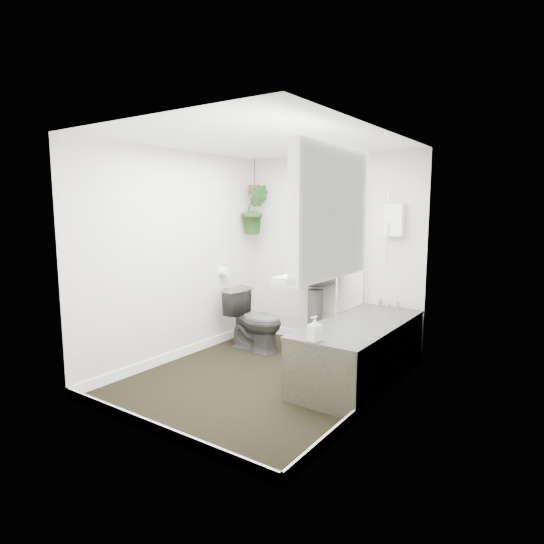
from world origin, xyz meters
The scene contains 22 objects.
floor centered at (0.00, 0.00, -0.01)m, with size 2.30×2.80×0.02m, color black.
ceiling centered at (0.00, 0.00, 2.31)m, with size 2.30×2.80×0.02m, color white.
wall_back centered at (0.00, 1.41, 1.15)m, with size 2.30×0.02×2.30m, color silver.
wall_front centered at (0.00, -1.41, 1.15)m, with size 2.30×0.02×2.30m, color silver.
wall_left centered at (-1.16, 0.00, 1.15)m, with size 0.02×2.80×2.30m, color silver.
wall_right centered at (1.16, 0.00, 1.15)m, with size 0.02×2.80×2.30m, color silver.
skirting centered at (0.00, 0.00, 0.05)m, with size 2.30×2.80×0.10m, color white.
bathtub centered at (0.80, 0.50, 0.29)m, with size 0.72×1.72×0.58m, color #363632, non-canonical shape.
bath_screen centered at (0.47, 0.99, 1.28)m, with size 0.04×0.72×1.40m, color silver, non-canonical shape.
shower_box centered at (0.80, 1.34, 1.55)m, with size 0.20×0.10×0.35m, color white.
oval_mirror centered at (-0.10, 1.37, 1.50)m, with size 0.46×0.03×0.62m, color #B7AFA6.
wall_sconce centered at (-0.50, 1.36, 1.40)m, with size 0.04×0.04×0.22m, color black.
toilet_roll_holder centered at (-1.10, 0.70, 0.90)m, with size 0.11×0.11×0.11m, color white.
window_recess centered at (1.09, -0.70, 1.65)m, with size 0.08×1.00×0.90m, color white.
window_sill centered at (1.02, -0.70, 1.23)m, with size 0.18×1.00×0.04m, color white.
window_blinds centered at (1.04, -0.70, 1.65)m, with size 0.01×0.86×0.76m, color white.
toilet centered at (-0.62, 0.69, 0.36)m, with size 0.40×0.71×0.72m, color #363632.
pedestal_sink centered at (-0.10, 1.21, 0.50)m, with size 0.58×0.50×1.00m, color #363632, non-canonical shape.
sill_plant centered at (1.02, -0.44, 1.37)m, with size 0.22×0.19×0.24m, color black.
hanging_plant centered at (-0.97, 1.16, 1.65)m, with size 0.34×0.28×0.62m, color black.
soap_bottle centered at (0.74, -0.29, 0.68)m, with size 0.09×0.10×0.21m, color #2C2325.
hanging_pot centered at (-0.97, 1.16, 1.91)m, with size 0.16×0.16×0.12m, color #402A1F.
Camera 1 is at (2.54, -3.51, 1.69)m, focal length 30.00 mm.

